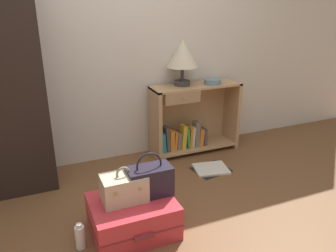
# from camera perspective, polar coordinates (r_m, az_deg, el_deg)

# --- Properties ---
(ground_plane) EXTENTS (9.00, 9.00, 0.00)m
(ground_plane) POSITION_cam_1_polar(r_m,az_deg,el_deg) (2.65, 1.93, -17.44)
(ground_plane) COLOR brown
(back_wall) EXTENTS (6.40, 0.10, 2.60)m
(back_wall) POSITION_cam_1_polar(r_m,az_deg,el_deg) (3.51, -8.45, 15.04)
(back_wall) COLOR silver
(back_wall) RESTS_ON ground_plane
(bookshelf) EXTENTS (0.98, 0.33, 0.76)m
(bookshelf) POSITION_cam_1_polar(r_m,az_deg,el_deg) (3.78, 3.93, 0.91)
(bookshelf) COLOR tan
(bookshelf) RESTS_ON ground_plane
(table_lamp) EXTENTS (0.32, 0.32, 0.47)m
(table_lamp) POSITION_cam_1_polar(r_m,az_deg,el_deg) (3.57, 2.44, 11.81)
(table_lamp) COLOR #3D3838
(table_lamp) RESTS_ON bookshelf
(bowl) EXTENTS (0.19, 0.19, 0.05)m
(bowl) POSITION_cam_1_polar(r_m,az_deg,el_deg) (3.71, 7.43, 7.41)
(bowl) COLOR slate
(bowl) RESTS_ON bookshelf
(suitcase_large) EXTENTS (0.61, 0.52, 0.26)m
(suitcase_large) POSITION_cam_1_polar(r_m,az_deg,el_deg) (2.61, -5.93, -14.75)
(suitcase_large) COLOR #D1333D
(suitcase_large) RESTS_ON ground_plane
(train_case) EXTENTS (0.32, 0.22, 0.27)m
(train_case) POSITION_cam_1_polar(r_m,az_deg,el_deg) (2.49, -7.38, -10.23)
(train_case) COLOR beige
(train_case) RESTS_ON suitcase_large
(handbag) EXTENTS (0.33, 0.17, 0.34)m
(handbag) POSITION_cam_1_polar(r_m,az_deg,el_deg) (2.53, -3.12, -9.10)
(handbag) COLOR #231E2D
(handbag) RESTS_ON suitcase_large
(bottle) EXTENTS (0.07, 0.07, 0.19)m
(bottle) POSITION_cam_1_polar(r_m,az_deg,el_deg) (2.55, -14.48, -17.51)
(bottle) COLOR white
(bottle) RESTS_ON ground_plane
(open_book_on_floor) EXTENTS (0.39, 0.34, 0.02)m
(open_book_on_floor) POSITION_cam_1_polar(r_m,az_deg,el_deg) (3.50, 7.19, -7.13)
(open_book_on_floor) COLOR white
(open_book_on_floor) RESTS_ON ground_plane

